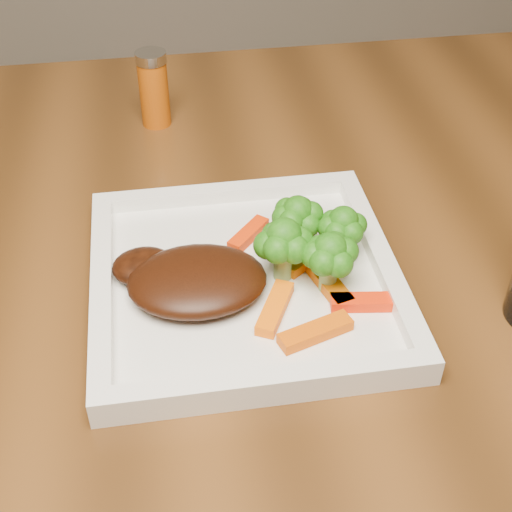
{
  "coord_description": "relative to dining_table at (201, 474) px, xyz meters",
  "views": [
    {
      "loc": [
        -0.13,
        -0.45,
        1.19
      ],
      "look_at": [
        -0.05,
        0.02,
        0.79
      ],
      "focal_mm": 50.0,
      "sensor_mm": 36.0,
      "label": 1
    }
  ],
  "objects": [
    {
      "name": "carrot_2",
      "position": [
        0.07,
        -0.11,
        0.39
      ],
      "size": [
        0.04,
        0.06,
        0.01
      ],
      "primitive_type": "cube",
      "rotation": [
        0.0,
        0.0,
        1.1
      ],
      "color": "#FF6704",
      "rests_on": "plate"
    },
    {
      "name": "carrot_1",
      "position": [
        0.15,
        -0.11,
        0.39
      ],
      "size": [
        0.06,
        0.02,
        0.01
      ],
      "primitive_type": "cube",
      "rotation": [
        0.0,
        0.0,
        -0.14
      ],
      "color": "#F12903",
      "rests_on": "plate"
    },
    {
      "name": "carrot_4",
      "position": [
        0.06,
        -0.0,
        0.39
      ],
      "size": [
        0.05,
        0.05,
        0.01
      ],
      "primitive_type": "cube",
      "rotation": [
        0.0,
        0.0,
        0.84
      ],
      "color": "#E83203",
      "rests_on": "plate"
    },
    {
      "name": "carrot_5",
      "position": [
        0.12,
        -0.08,
        0.39
      ],
      "size": [
        0.03,
        0.07,
        0.01
      ],
      "primitive_type": "cube",
      "rotation": [
        0.0,
        0.0,
        -1.3
      ],
      "color": "#D65D03",
      "rests_on": "plate"
    },
    {
      "name": "carrot_6",
      "position": [
        0.12,
        -0.05,
        0.39
      ],
      "size": [
        0.06,
        0.05,
        0.01
      ],
      "primitive_type": "cube",
      "rotation": [
        0.0,
        0.0,
        0.63
      ],
      "color": "#CF5D03",
      "rests_on": "plate"
    },
    {
      "name": "broccoli_3",
      "position": [
        0.09,
        -0.06,
        0.42
      ],
      "size": [
        0.07,
        0.07,
        0.06
      ],
      "primitive_type": null,
      "rotation": [
        0.0,
        0.0,
        0.34
      ],
      "color": "#1F5D0F",
      "rests_on": "plate"
    },
    {
      "name": "broccoli_2",
      "position": [
        0.12,
        -0.08,
        0.42
      ],
      "size": [
        0.06,
        0.06,
        0.06
      ],
      "primitive_type": null,
      "rotation": [
        0.0,
        0.0,
        0.13
      ],
      "color": "#115F0F",
      "rests_on": "plate"
    },
    {
      "name": "spice_shaker",
      "position": [
        -0.01,
        0.25,
        0.42
      ],
      "size": [
        0.05,
        0.05,
        0.09
      ],
      "primitive_type": "cylinder",
      "rotation": [
        0.0,
        0.0,
        -0.43
      ],
      "color": "#B24D09",
      "rests_on": "dining_table"
    },
    {
      "name": "broccoli_0",
      "position": [
        0.11,
        -0.02,
        0.42
      ],
      "size": [
        0.06,
        0.06,
        0.07
      ],
      "primitive_type": null,
      "rotation": [
        0.0,
        0.0,
        0.18
      ],
      "color": "#0F5B10",
      "rests_on": "plate"
    },
    {
      "name": "carrot_0",
      "position": [
        0.1,
        -0.14,
        0.39
      ],
      "size": [
        0.07,
        0.04,
        0.01
      ],
      "primitive_type": "cube",
      "rotation": [
        0.0,
        0.0,
        0.32
      ],
      "color": "#DA5403",
      "rests_on": "plate"
    },
    {
      "name": "broccoli_1",
      "position": [
        0.15,
        -0.04,
        0.42
      ],
      "size": [
        0.06,
        0.06,
        0.06
      ],
      "primitive_type": null,
      "rotation": [
        0.0,
        0.0,
        -0.12
      ],
      "color": "#176C12",
      "rests_on": "plate"
    },
    {
      "name": "dining_table",
      "position": [
        0.0,
        0.0,
        0.0
      ],
      "size": [
        1.6,
        0.9,
        0.75
      ],
      "primitive_type": null,
      "color": "#5A3414",
      "rests_on": "floor"
    },
    {
      "name": "steak",
      "position": [
        0.01,
        -0.07,
        0.4
      ],
      "size": [
        0.12,
        0.1,
        0.03
      ],
      "primitive_type": "ellipsoid",
      "rotation": [
        0.0,
        0.0,
        -0.03
      ],
      "color": "#361508",
      "rests_on": "plate"
    },
    {
      "name": "plate",
      "position": [
        0.05,
        -0.06,
        0.38
      ],
      "size": [
        0.27,
        0.27,
        0.01
      ],
      "primitive_type": "cube",
      "color": "white",
      "rests_on": "dining_table"
    }
  ]
}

